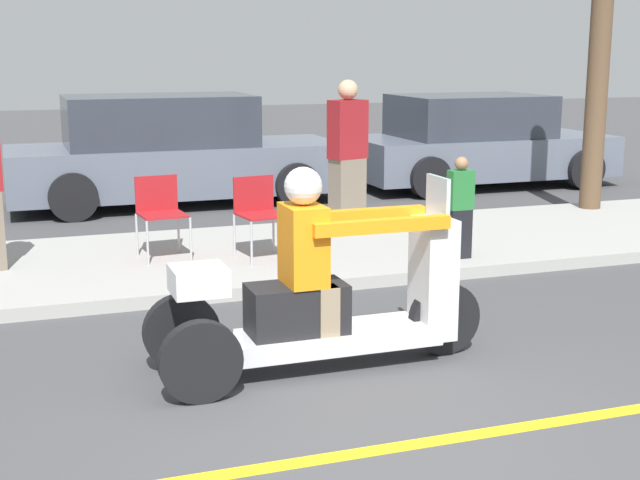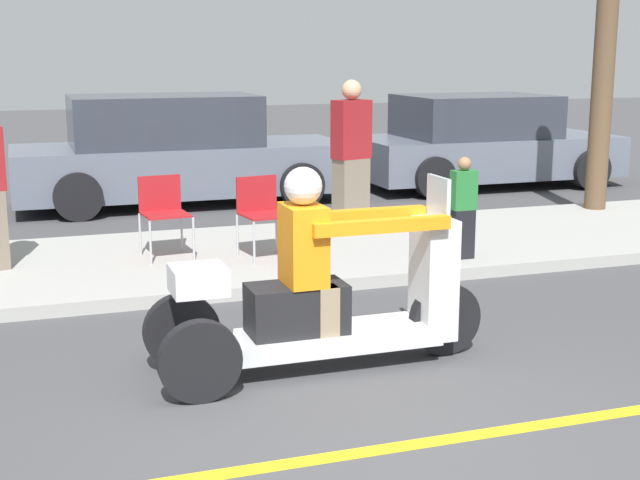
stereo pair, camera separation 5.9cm
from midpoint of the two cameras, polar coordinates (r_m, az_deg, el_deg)
name	(u,v)px [view 1 (the left image)]	position (r m, az deg, el deg)	size (l,w,h in m)	color
ground_plane	(393,448)	(5.19, 4.39, -13.13)	(60.00, 60.00, 0.00)	#424244
lane_stripe	(399,447)	(5.20, 4.73, -13.04)	(24.00, 0.12, 0.01)	gold
sidewalk_strip	(214,260)	(9.34, -7.01, -1.25)	(28.00, 2.80, 0.12)	#9E9E99
motorcycle_trike	(322,299)	(6.21, -0.15, -3.78)	(2.43, 0.75, 1.44)	black
spectator_mid_group	(460,209)	(9.11, 8.76, 1.94)	(0.25, 0.15, 1.04)	black
spectator_far_back	(347,159)	(10.34, 1.60, 5.21)	(0.47, 0.36, 1.75)	#726656
folding_chair_set_back	(258,208)	(9.06, -4.14, 2.04)	(0.52, 0.52, 0.82)	#A5A8AD
folding_chair_curbside	(160,208)	(9.22, -10.39, 2.04)	(0.50, 0.50, 0.82)	#A5A8AD
parked_car_lot_right	(171,153)	(13.02, -9.62, 5.48)	(4.71, 1.97, 1.57)	slate
parked_car_lot_center	(476,143)	(14.84, 9.85, 6.14)	(4.22, 2.12, 1.48)	slate
tree_trunk	(598,77)	(12.31, 17.22, 9.93)	(0.28, 0.28, 3.45)	brown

